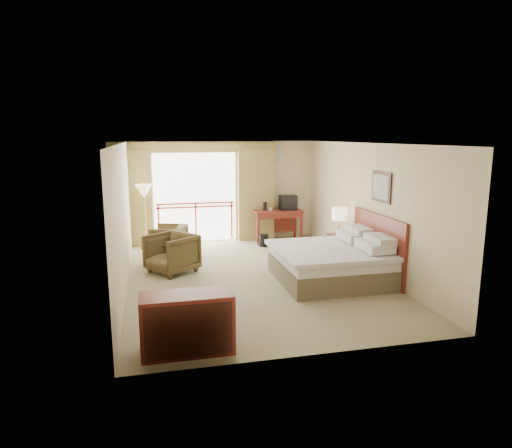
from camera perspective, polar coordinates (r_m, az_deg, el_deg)
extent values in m
plane|color=gray|center=(9.43, -0.40, -6.58)|extent=(7.00, 7.00, 0.00)
plane|color=white|center=(8.99, -0.42, 10.04)|extent=(7.00, 7.00, 0.00)
plane|color=beige|center=(12.52, -3.98, 4.10)|extent=(5.00, 0.00, 5.00)
plane|color=beige|center=(5.83, 7.28, -4.03)|extent=(5.00, 0.00, 5.00)
plane|color=beige|center=(8.91, -16.29, 0.86)|extent=(0.00, 7.00, 7.00)
plane|color=beige|center=(9.97, 13.76, 2.03)|extent=(0.00, 7.00, 7.00)
plane|color=white|center=(12.42, -7.61, 3.28)|extent=(2.40, 0.00, 2.40)
cube|color=#B3270F|center=(12.43, -7.57, 2.12)|extent=(2.09, 0.03, 0.04)
cube|color=#B3270F|center=(12.42, -7.58, 2.58)|extent=(2.09, 0.03, 0.04)
cube|color=#B3270F|center=(12.44, -12.06, 0.11)|extent=(0.04, 0.03, 1.00)
cube|color=#B3270F|center=(12.50, -7.52, 0.31)|extent=(0.04, 0.03, 1.00)
cube|color=#B3270F|center=(12.63, -3.05, 0.51)|extent=(0.04, 0.03, 1.00)
cube|color=olive|center=(12.23, -15.28, 3.10)|extent=(1.00, 0.26, 2.50)
cube|color=olive|center=(12.55, -0.02, 3.69)|extent=(1.00, 0.26, 2.50)
cube|color=olive|center=(12.21, -7.72, 9.51)|extent=(4.40, 0.22, 0.28)
cube|color=silver|center=(12.68, 1.85, 8.75)|extent=(0.50, 0.04, 0.50)
cube|color=brown|center=(9.25, 9.28, -5.79)|extent=(2.05, 2.00, 0.40)
cube|color=silver|center=(9.17, 9.33, -4.00)|extent=(2.01, 1.96, 0.22)
cube|color=silver|center=(9.12, 9.07, -3.23)|extent=(2.09, 2.06, 0.08)
cube|color=silver|center=(9.00, 14.61, -2.66)|extent=(0.50, 0.75, 0.18)
cube|color=silver|center=(9.79, 12.17, -1.46)|extent=(0.50, 0.75, 0.18)
cube|color=silver|center=(9.04, 15.38, -1.86)|extent=(0.40, 0.70, 0.14)
cube|color=silver|center=(9.82, 12.88, -0.74)|extent=(0.40, 0.70, 0.14)
cube|color=#601913|center=(9.56, 14.97, -2.68)|extent=(0.06, 2.10, 1.30)
cube|color=black|center=(9.36, 15.42, 4.48)|extent=(0.03, 0.72, 0.60)
cube|color=silver|center=(9.36, 15.31, 4.47)|extent=(0.01, 0.60, 0.48)
cube|color=#601913|center=(10.61, 10.35, -3.02)|extent=(0.47, 0.55, 0.62)
cylinder|color=tan|center=(10.57, 10.31, -1.11)|extent=(0.14, 0.14, 0.04)
cylinder|color=tan|center=(10.53, 10.35, -0.14)|extent=(0.03, 0.03, 0.36)
cylinder|color=#FFE5B2|center=(10.49, 10.39, 1.26)|extent=(0.34, 0.34, 0.28)
cube|color=black|center=(10.37, 10.50, -1.34)|extent=(0.22, 0.20, 0.08)
cube|color=#601913|center=(12.41, 2.68, 1.62)|extent=(1.31, 0.63, 0.05)
cube|color=#601913|center=(12.07, 0.28, -0.68)|extent=(0.07, 0.07, 0.81)
cube|color=#601913|center=(12.40, 5.67, -0.42)|extent=(0.07, 0.07, 0.81)
cube|color=#601913|center=(12.59, -0.30, -0.19)|extent=(0.07, 0.07, 0.81)
cube|color=#601913|center=(12.91, 4.89, 0.05)|extent=(0.07, 0.07, 0.81)
cube|color=#601913|center=(12.72, 2.33, 0.32)|extent=(1.20, 0.03, 0.60)
cube|color=#601913|center=(12.15, 3.04, 1.00)|extent=(1.20, 0.03, 0.13)
cube|color=black|center=(12.46, 4.02, 2.69)|extent=(0.44, 0.34, 0.40)
cube|color=black|center=(12.29, 4.25, 2.58)|extent=(0.40, 0.02, 0.32)
cylinder|color=black|center=(12.29, 1.11, 2.21)|extent=(0.12, 0.12, 0.24)
cylinder|color=white|center=(12.29, 1.85, 1.87)|extent=(0.09, 0.09, 0.09)
cylinder|color=black|center=(11.91, 0.96, -2.07)|extent=(0.27, 0.27, 0.31)
imported|color=#40331B|center=(11.36, -10.80, -3.73)|extent=(1.00, 0.99, 0.72)
imported|color=#40331B|center=(9.89, -10.41, -5.94)|extent=(1.25, 1.24, 0.82)
cylinder|color=black|center=(10.28, -11.82, -2.51)|extent=(0.46, 0.46, 0.04)
cylinder|color=black|center=(10.34, -11.77, -3.80)|extent=(0.06, 0.06, 0.46)
cylinder|color=black|center=(10.40, -11.72, -5.03)|extent=(0.33, 0.33, 0.03)
imported|color=white|center=(10.28, -11.82, -2.41)|extent=(0.16, 0.21, 0.02)
cylinder|color=tan|center=(12.04, -13.53, -2.92)|extent=(0.27, 0.27, 0.03)
cylinder|color=tan|center=(11.90, -13.68, 0.36)|extent=(0.03, 0.03, 1.43)
cone|color=#FFE5B2|center=(11.78, -13.85, 4.02)|extent=(0.42, 0.42, 0.33)
cube|color=#601913|center=(6.25, -8.60, -12.17)|extent=(1.22, 0.51, 0.81)
cube|color=black|center=(6.02, -8.39, -13.11)|extent=(1.12, 0.02, 0.71)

